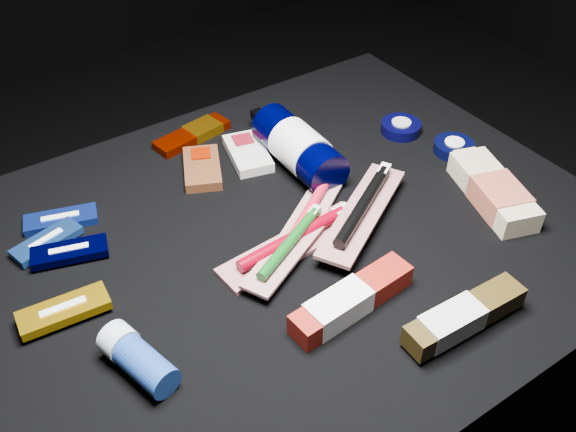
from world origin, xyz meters
TOP-DOWN VIEW (x-y plane):
  - ground at (0.00, 0.00)m, footprint 3.00×3.00m
  - cloth_table at (0.00, 0.00)m, footprint 0.98×0.78m
  - luna_bar_0 at (-0.27, 0.21)m, footprint 0.12×0.07m
  - luna_bar_1 at (-0.31, 0.17)m, footprint 0.11×0.06m
  - luna_bar_2 at (-0.29, 0.13)m, footprint 0.12×0.07m
  - luna_bar_3 at (-0.33, 0.02)m, footprint 0.12×0.05m
  - clif_bar_0 at (-0.03, 0.21)m, footprint 0.10×0.13m
  - clif_bar_1 at (0.06, 0.20)m, footprint 0.09×0.13m
  - power_bar at (0.01, 0.31)m, footprint 0.15×0.07m
  - lotion_bottle at (0.12, 0.13)m, footprint 0.08×0.24m
  - cream_tin_upper at (0.33, 0.11)m, footprint 0.07×0.07m
  - cream_tin_lower at (0.37, 0.01)m, footprint 0.07×0.07m
  - bodywash_bottle at (0.32, -0.13)m, footprint 0.12×0.20m
  - deodorant_stick at (-0.29, -0.11)m, footprint 0.07×0.12m
  - toothbrush_pack_0 at (-0.00, -0.03)m, footprint 0.25×0.08m
  - toothbrush_pack_1 at (0.06, 0.01)m, footprint 0.19×0.15m
  - toothbrush_pack_2 at (-0.02, -0.05)m, footprint 0.20×0.13m
  - toothbrush_pack_3 at (0.11, -0.05)m, footprint 0.24×0.17m
  - toothpaste_carton_red at (-0.02, -0.18)m, footprint 0.19×0.06m
  - toothpaste_carton_green at (0.08, -0.28)m, footprint 0.18×0.05m

SIDE VIEW (x-z plane):
  - ground at x=0.00m, z-range 0.00..0.00m
  - cloth_table at x=0.00m, z-range 0.00..0.40m
  - luna_bar_0 at x=-0.27m, z-range 0.40..0.41m
  - power_bar at x=0.01m, z-range 0.40..0.42m
  - luna_bar_1 at x=-0.31m, z-range 0.40..0.42m
  - clif_bar_0 at x=-0.03m, z-range 0.40..0.42m
  - clif_bar_1 at x=0.06m, z-range 0.40..0.42m
  - cream_tin_lower at x=0.37m, z-range 0.40..0.42m
  - toothbrush_pack_0 at x=0.00m, z-range 0.40..0.42m
  - cream_tin_upper at x=0.33m, z-range 0.40..0.42m
  - luna_bar_2 at x=-0.29m, z-range 0.40..0.42m
  - luna_bar_3 at x=-0.33m, z-range 0.41..0.42m
  - toothbrush_pack_1 at x=0.06m, z-range 0.40..0.43m
  - toothpaste_carton_red at x=-0.02m, z-range 0.40..0.44m
  - bodywash_bottle at x=0.32m, z-range 0.40..0.44m
  - deodorant_stick at x=-0.29m, z-range 0.40..0.44m
  - toothbrush_pack_2 at x=-0.02m, z-range 0.41..0.43m
  - toothpaste_carton_green at x=0.08m, z-range 0.41..0.44m
  - toothbrush_pack_3 at x=0.11m, z-range 0.42..0.44m
  - lotion_bottle at x=0.12m, z-range 0.40..0.48m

